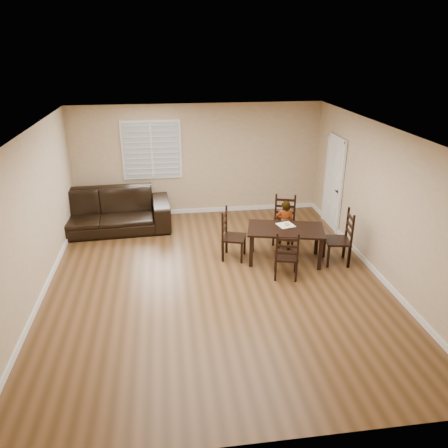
{
  "coord_description": "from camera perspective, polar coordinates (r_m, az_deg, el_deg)",
  "views": [
    {
      "loc": [
        -0.79,
        -6.86,
        4.03
      ],
      "look_at": [
        0.19,
        0.28,
        1.0
      ],
      "focal_mm": 35.0,
      "sensor_mm": 36.0,
      "label": 1
    }
  ],
  "objects": [
    {
      "name": "napkin",
      "position": [
        8.67,
        8.05,
        -0.13
      ],
      "size": [
        0.37,
        0.37,
        0.0
      ],
      "primitive_type": "cube",
      "rotation": [
        0.0,
        0.0,
        0.25
      ],
      "color": "beige",
      "rests_on": "dining_table"
    },
    {
      "name": "chair_far",
      "position": [
        7.92,
        8.16,
        -4.49
      ],
      "size": [
        0.51,
        0.49,
        0.94
      ],
      "rotation": [
        0.0,
        0.0,
        2.9
      ],
      "color": "black",
      "rests_on": "ground"
    },
    {
      "name": "donut",
      "position": [
        8.66,
        8.18,
        0.01
      ],
      "size": [
        0.11,
        0.11,
        0.04
      ],
      "color": "gold",
      "rests_on": "napkin"
    },
    {
      "name": "ground",
      "position": [
        7.99,
        -1.08,
        -7.47
      ],
      "size": [
        7.0,
        7.0,
        0.0
      ],
      "primitive_type": "plane",
      "color": "brown",
      "rests_on": "ground"
    },
    {
      "name": "chair_right",
      "position": [
        8.73,
        15.45,
        -1.98
      ],
      "size": [
        0.53,
        0.56,
        1.08
      ],
      "rotation": [
        0.0,
        0.0,
        -1.74
      ],
      "color": "black",
      "rests_on": "ground"
    },
    {
      "name": "child",
      "position": [
        9.06,
        7.93,
        -0.12
      ],
      "size": [
        0.45,
        0.37,
        1.06
      ],
      "primitive_type": "imported",
      "rotation": [
        0.0,
        0.0,
        2.79
      ],
      "color": "gray",
      "rests_on": "ground"
    },
    {
      "name": "sofa",
      "position": [
        10.28,
        -15.96,
        1.57
      ],
      "size": [
        3.21,
        1.39,
        0.92
      ],
      "primitive_type": "imported",
      "rotation": [
        0.0,
        0.0,
        0.05
      ],
      "color": "black",
      "rests_on": "ground"
    },
    {
      "name": "chair_near",
      "position": [
        9.47,
        7.89,
        0.48
      ],
      "size": [
        0.57,
        0.55,
        1.03
      ],
      "rotation": [
        0.0,
        0.0,
        -0.31
      ],
      "color": "black",
      "rests_on": "ground"
    },
    {
      "name": "room",
      "position": [
        7.43,
        -1.07,
        5.38
      ],
      "size": [
        6.04,
        7.04,
        2.72
      ],
      "color": "tan",
      "rests_on": "ground"
    },
    {
      "name": "dining_table",
      "position": [
        8.55,
        8.05,
        -1.12
      ],
      "size": [
        1.61,
        1.14,
        0.68
      ],
      "rotation": [
        0.0,
        0.0,
        -0.23
      ],
      "color": "black",
      "rests_on": "ground"
    },
    {
      "name": "chair_left",
      "position": [
        8.63,
        0.52,
        -1.57
      ],
      "size": [
        0.56,
        0.58,
        1.03
      ],
      "rotation": [
        0.0,
        0.0,
        1.24
      ],
      "color": "black",
      "rests_on": "ground"
    }
  ]
}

